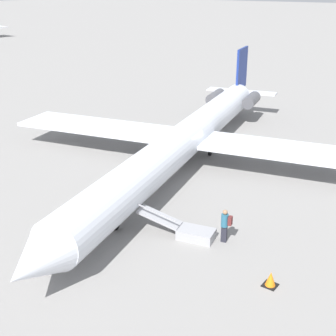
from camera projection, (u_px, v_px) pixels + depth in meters
name	position (u px, v px, depth m)	size (l,w,h in m)	color
ground_plane	(182.00, 167.00, 32.53)	(600.00, 600.00, 0.00)	gray
airplane_main	(187.00, 138.00, 32.66)	(34.86, 27.37, 6.29)	silver
boarding_stairs	(189.00, 231.00, 23.44)	(1.97, 4.14, 1.61)	#99999E
passenger	(225.00, 224.00, 22.79)	(0.40, 0.56, 1.74)	#23232D
traffic_cone_near_stairs	(271.00, 279.00, 19.68)	(0.60, 0.60, 0.66)	black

